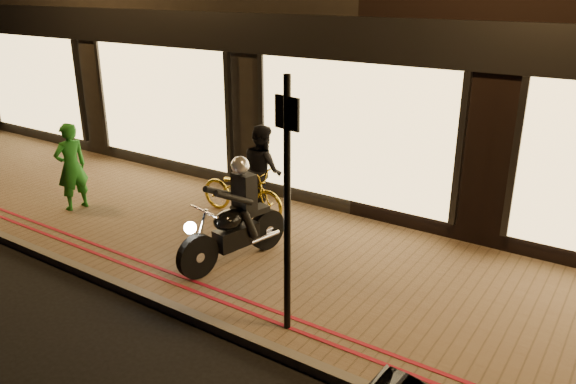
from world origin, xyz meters
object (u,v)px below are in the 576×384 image
Objects in this scene: sign_post at (287,196)px; bicycle_gold at (242,191)px; motorcycle at (236,223)px; person_green at (71,167)px.

bicycle_gold is at bearing 136.63° from sign_post.
motorcycle reaches higher than bicycle_gold.
person_green is at bearing -168.56° from motorcycle.
sign_post reaches higher than motorcycle.
person_green is (-2.72, -1.45, 0.35)m from bicycle_gold.
sign_post is (1.58, -1.01, 1.06)m from motorcycle.
bicycle_gold is (-2.61, 2.47, -1.23)m from sign_post.
bicycle_gold is at bearing 126.71° from person_green.
motorcycle is at bearing 98.59° from person_green.
motorcycle is 1.79m from bicycle_gold.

